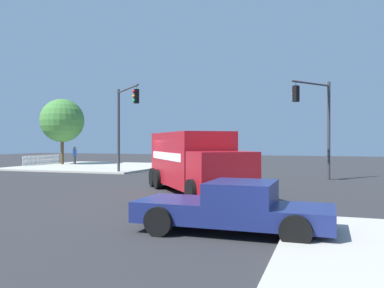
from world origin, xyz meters
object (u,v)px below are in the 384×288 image
Objects in this scene: delivery_truck at (194,161)px; traffic_light_primary at (318,116)px; traffic_light_secondary at (124,116)px; shade_tree_near at (62,121)px; pickup_navy at (235,206)px; pedestrian_near_corner at (75,154)px.

delivery_truck is 10.06m from traffic_light_primary.
traffic_light_secondary is 0.95× the size of shade_tree_near.
traffic_light_primary is at bearing 89.68° from traffic_light_secondary.
pedestrian_near_corner reaches higher than pickup_navy.
pedestrian_near_corner is (-23.66, -21.75, 0.42)m from pickup_navy.
delivery_truck is 1.53× the size of pickup_navy.
traffic_light_primary is (-8.08, 5.43, 2.54)m from delivery_truck.
pickup_navy is (15.48, -1.80, -3.32)m from traffic_light_primary.
delivery_truck is 8.28m from pickup_navy.
pedestrian_near_corner is at bearing -109.15° from traffic_light_primary.
traffic_light_secondary is 13.73m from shade_tree_near.
pedestrian_near_corner is at bearing -137.41° from pickup_navy.
delivery_truck is at bearing 50.53° from shade_tree_near.
pedestrian_near_corner is 0.27× the size of shade_tree_near.
delivery_truck is 1.27× the size of traffic_light_secondary.
pickup_navy is 2.96× the size of pedestrian_near_corner.
pedestrian_near_corner is (-8.10, -9.98, -3.15)m from traffic_light_secondary.
traffic_light_secondary is 13.24m from pedestrian_near_corner.
pickup_navy is at bearing 44.57° from shade_tree_near.
traffic_light_primary is 25.10m from pedestrian_near_corner.
traffic_light_primary is at bearing 146.10° from delivery_truck.
delivery_truck is 1.28× the size of traffic_light_primary.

